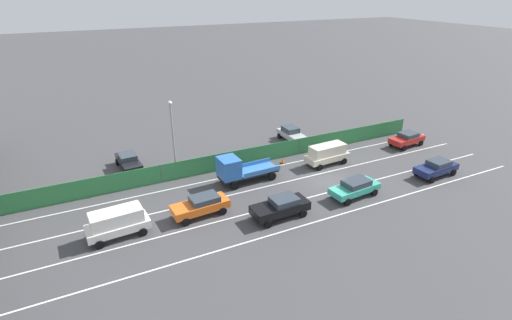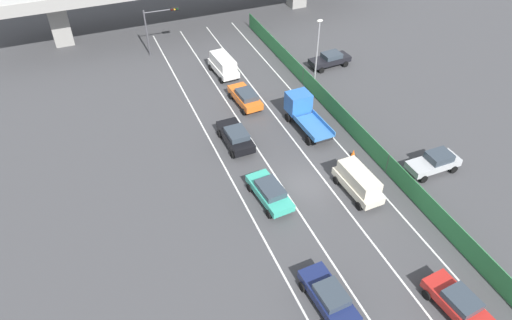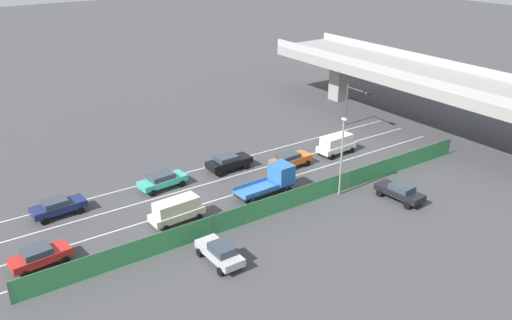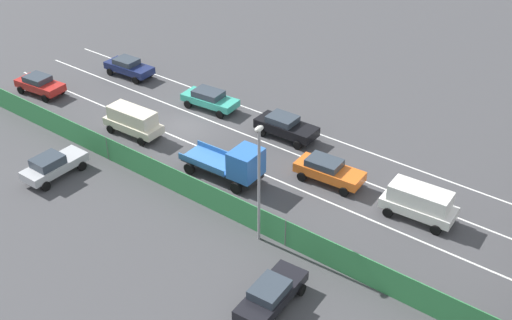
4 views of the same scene
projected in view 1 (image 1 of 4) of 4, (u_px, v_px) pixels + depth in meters
name	position (u px, v px, depth m)	size (l,w,h in m)	color
ground_plane	(328.00, 182.00, 35.99)	(300.00, 300.00, 0.00)	#424244
lane_line_left_edge	(298.00, 227.00, 29.26)	(0.14, 48.84, 0.01)	silver
lane_line_mid_left	(276.00, 206.00, 32.03)	(0.14, 48.84, 0.01)	silver
lane_line_mid_right	(258.00, 189.00, 34.79)	(0.14, 48.84, 0.01)	silver
lane_line_right_edge	(242.00, 173.00, 37.55)	(0.14, 48.84, 0.01)	silver
green_fence	(235.00, 159.00, 38.55)	(0.10, 44.94, 1.78)	#338447
car_sedan_navy	(437.00, 167.00, 36.82)	(2.18, 4.56, 1.55)	navy
car_taxi_orange	(201.00, 205.00, 30.49)	(2.19, 4.62, 1.59)	orange
car_sedan_black	(281.00, 206.00, 30.25)	(2.16, 4.67, 1.64)	black
car_van_white	(117.00, 222.00, 27.80)	(2.29, 4.52, 2.09)	silver
car_van_cream	(327.00, 153.00, 39.07)	(2.12, 4.64, 2.08)	beige
car_sedan_red	(407.00, 138.00, 43.70)	(2.34, 4.37, 1.55)	red
car_taxi_teal	(355.00, 187.00, 33.21)	(2.30, 4.70, 1.53)	teal
flatbed_truck_blue	(238.00, 170.00, 35.23)	(2.50, 5.76, 2.67)	black
parked_wagon_silver	(292.00, 134.00, 44.99)	(4.36, 1.99, 1.64)	#B2B5B7
parked_sedan_dark	(129.00, 161.00, 38.20)	(4.61, 2.20, 1.53)	black
street_lamp	(173.00, 133.00, 35.03)	(0.60, 0.36, 7.45)	gray
traffic_cone	(283.00, 161.00, 39.56)	(0.47, 0.47, 0.65)	orange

